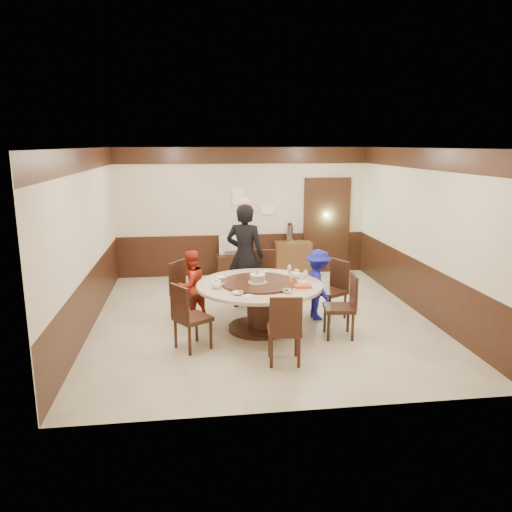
{
  "coord_description": "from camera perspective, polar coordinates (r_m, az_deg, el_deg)",
  "views": [
    {
      "loc": [
        -1.13,
        -7.87,
        2.86
      ],
      "look_at": [
        -0.11,
        -0.1,
        1.1
      ],
      "focal_mm": 35.0,
      "sensor_mm": 36.0,
      "label": 1
    }
  ],
  "objects": [
    {
      "name": "room",
      "position": [
        8.16,
        0.72,
        0.05
      ],
      "size": [
        6.0,
        6.04,
        2.84
      ],
      "color": "#C2B69B",
      "rests_on": "ground"
    },
    {
      "name": "bowl_0",
      "position": [
        8.01,
        -4.03,
        -2.5
      ],
      "size": [
        0.16,
        0.16,
        0.04
      ],
      "primitive_type": "imported",
      "color": "white",
      "rests_on": "banquet_table"
    },
    {
      "name": "shrimp_platter",
      "position": [
        7.47,
        5.38,
        -3.57
      ],
      "size": [
        0.3,
        0.2,
        0.06
      ],
      "color": "white",
      "rests_on": "banquet_table"
    },
    {
      "name": "saucer_near",
      "position": [
        7.08,
        -0.9,
        -4.62
      ],
      "size": [
        0.18,
        0.18,
        0.01
      ],
      "primitive_type": "cylinder",
      "color": "white",
      "rests_on": "banquet_table"
    },
    {
      "name": "bottle_0",
      "position": [
        7.73,
        4.03,
        -2.6
      ],
      "size": [
        0.06,
        0.06,
        0.16
      ],
      "primitive_type": "cylinder",
      "color": "white",
      "rests_on": "banquet_table"
    },
    {
      "name": "saucer_far",
      "position": [
        8.27,
        3.0,
        -2.09
      ],
      "size": [
        0.18,
        0.18,
        0.01
      ],
      "primitive_type": "cylinder",
      "color": "white",
      "rests_on": "banquet_table"
    },
    {
      "name": "person_standing",
      "position": [
        8.8,
        -1.27,
        0.02
      ],
      "size": [
        0.8,
        0.67,
        1.87
      ],
      "primitive_type": "imported",
      "rotation": [
        0.0,
        0.0,
        2.75
      ],
      "color": "black",
      "rests_on": "ground"
    },
    {
      "name": "chair_4",
      "position": [
        6.72,
        3.25,
        -9.68
      ],
      "size": [
        0.48,
        0.49,
        0.97
      ],
      "rotation": [
        0.0,
        0.0,
        6.18
      ],
      "color": "black",
      "rests_on": "ground"
    },
    {
      "name": "chair_5",
      "position": [
        7.69,
        9.6,
        -6.93
      ],
      "size": [
        0.5,
        0.49,
        0.97
      ],
      "rotation": [
        0.0,
        0.0,
        7.74
      ],
      "color": "black",
      "rests_on": "ground"
    },
    {
      "name": "bowl_1",
      "position": [
        7.27,
        3.6,
        -4.03
      ],
      "size": [
        0.15,
        0.15,
        0.05
      ],
      "primitive_type": "imported",
      "color": "white",
      "rests_on": "banquet_table"
    },
    {
      "name": "bowl_3",
      "position": [
        7.74,
        5.43,
        -3.06
      ],
      "size": [
        0.13,
        0.13,
        0.04
      ],
      "primitive_type": "imported",
      "color": "white",
      "rests_on": "banquet_table"
    },
    {
      "name": "bowl_4",
      "position": [
        7.78,
        -4.58,
        -2.97
      ],
      "size": [
        0.15,
        0.15,
        0.04
      ],
      "primitive_type": "imported",
      "color": "white",
      "rests_on": "banquet_table"
    },
    {
      "name": "bottle_2",
      "position": [
        8.21,
        3.84,
        -1.68
      ],
      "size": [
        0.06,
        0.06,
        0.16
      ],
      "primitive_type": "cylinder",
      "color": "white",
      "rests_on": "banquet_table"
    },
    {
      "name": "teapot_right",
      "position": [
        8.05,
        4.66,
        -2.14
      ],
      "size": [
        0.17,
        0.15,
        0.13
      ],
      "primitive_type": "ellipsoid",
      "color": "white",
      "rests_on": "banquet_table"
    },
    {
      "name": "bowl_2",
      "position": [
        7.18,
        -2.07,
        -4.27
      ],
      "size": [
        0.16,
        0.16,
        0.04
      ],
      "primitive_type": "imported",
      "color": "white",
      "rests_on": "banquet_table"
    },
    {
      "name": "banquet_table",
      "position": [
        7.79,
        0.39,
        -4.71
      ],
      "size": [
        1.95,
        1.95,
        0.78
      ],
      "color": "black",
      "rests_on": "ground"
    },
    {
      "name": "side_cabinet",
      "position": [
        11.16,
        4.21,
        -0.24
      ],
      "size": [
        0.8,
        0.4,
        0.75
      ],
      "primitive_type": "cube",
      "color": "brown",
      "rests_on": "ground"
    },
    {
      "name": "bottle_1",
      "position": [
        7.91,
        5.7,
        -2.27
      ],
      "size": [
        0.06,
        0.06,
        0.16
      ],
      "primitive_type": "cylinder",
      "color": "white",
      "rests_on": "banquet_table"
    },
    {
      "name": "chair_3",
      "position": [
        7.21,
        -7.37,
        -8.21
      ],
      "size": [
        0.61,
        0.61,
        0.97
      ],
      "rotation": [
        0.0,
        0.0,
        5.3
      ],
      "color": "black",
      "rests_on": "ground"
    },
    {
      "name": "television",
      "position": [
        10.87,
        -2.26,
        1.26
      ],
      "size": [
        0.74,
        0.16,
        0.43
      ],
      "primitive_type": "imported",
      "rotation": [
        0.0,
        0.0,
        3.22
      ],
      "color": "gray",
      "rests_on": "tv_stand"
    },
    {
      "name": "notice_left",
      "position": [
        10.93,
        -2.06,
        6.82
      ],
      "size": [
        0.25,
        0.0,
        0.35
      ],
      "primitive_type": "cube",
      "color": "white",
      "rests_on": "room"
    },
    {
      "name": "chair_1",
      "position": [
        9.13,
        0.94,
        -3.58
      ],
      "size": [
        0.49,
        0.5,
        0.97
      ],
      "rotation": [
        0.0,
        0.0,
        3.02
      ],
      "color": "black",
      "rests_on": "ground"
    },
    {
      "name": "chair_0",
      "position": [
        8.5,
        8.56,
        -4.98
      ],
      "size": [
        0.6,
        0.6,
        0.97
      ],
      "rotation": [
        0.0,
        0.0,
        2.07
      ],
      "color": "black",
      "rests_on": "ground"
    },
    {
      "name": "person_blue",
      "position": [
        8.32,
        7.11,
        -3.26
      ],
      "size": [
        0.51,
        0.8,
        1.18
      ],
      "primitive_type": "imported",
      "rotation": [
        0.0,
        0.0,
        1.67
      ],
      "color": "#181999",
      "rests_on": "ground"
    },
    {
      "name": "notice_right",
      "position": [
        11.04,
        1.32,
        5.32
      ],
      "size": [
        0.3,
        0.0,
        0.22
      ],
      "primitive_type": "cube",
      "color": "white",
      "rests_on": "room"
    },
    {
      "name": "thermos",
      "position": [
        11.03,
        3.88,
        2.61
      ],
      "size": [
        0.15,
        0.15,
        0.38
      ],
      "primitive_type": "cylinder",
      "color": "silver",
      "rests_on": "side_cabinet"
    },
    {
      "name": "bowl_5",
      "position": [
        8.31,
        0.92,
        -1.87
      ],
      "size": [
        0.15,
        0.15,
        0.05
      ],
      "primitive_type": "imported",
      "color": "white",
      "rests_on": "banquet_table"
    },
    {
      "name": "tv_stand",
      "position": [
        10.97,
        -2.23,
        -1.11
      ],
      "size": [
        0.85,
        0.45,
        0.5
      ],
      "primitive_type": "cube",
      "color": "black",
      "rests_on": "ground"
    },
    {
      "name": "birthday_cake",
      "position": [
        7.66,
        0.18,
        -2.56
      ],
      "size": [
        0.29,
        0.29,
        0.2
      ],
      "color": "white",
      "rests_on": "banquet_table"
    },
    {
      "name": "chair_2",
      "position": [
        8.41,
        -7.86,
        -5.15
      ],
      "size": [
        0.62,
        0.61,
        0.97
      ],
      "rotation": [
        0.0,
        0.0,
        4.09
      ],
      "color": "black",
      "rests_on": "ground"
    },
    {
      "name": "teapot_left",
      "position": [
        7.48,
        -4.54,
        -3.28
      ],
      "size": [
        0.17,
        0.15,
        0.13
      ],
      "primitive_type": "ellipsoid",
      "color": "white",
      "rests_on": "banquet_table"
    },
    {
      "name": "person_red",
      "position": [
        8.29,
        -7.48,
        -3.35
      ],
      "size": [
        0.72,
        0.71,
        1.17
      ],
      "primitive_type": "imported",
      "rotation": [
        0.0,
        0.0,
        3.84
      ],
      "color": "#B32B17",
      "rests_on": "ground"
    }
  ]
}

